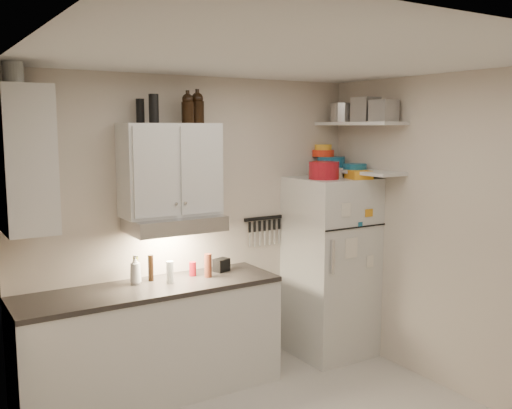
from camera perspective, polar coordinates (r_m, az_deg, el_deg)
ceiling at (r=3.69m, az=4.26°, el=14.60°), size 3.20×3.00×0.02m
back_wall at (r=5.04m, az=-6.11°, el=-2.22°), size 3.20×0.02×2.60m
left_wall at (r=3.13m, az=-20.85°, el=-8.92°), size 0.02×3.00×2.60m
right_wall at (r=4.87m, az=19.60°, el=-2.98°), size 0.02×3.00×2.60m
base_cabinet at (r=4.78m, az=-10.38°, el=-13.58°), size 2.10×0.60×0.88m
countertop at (r=4.63m, az=-10.52°, el=-8.28°), size 2.10×0.62×0.04m
upper_cabinet at (r=4.69m, az=-8.57°, el=3.46°), size 0.80×0.33×0.75m
side_cabinet at (r=4.22m, az=-22.15°, el=4.21°), size 0.33×0.55×1.00m
range_hood at (r=4.68m, az=-8.14°, el=-1.90°), size 0.76×0.46×0.12m
fridge at (r=5.50m, az=7.46°, el=-6.17°), size 0.70×0.68×1.70m
shelf_hi at (r=5.37m, az=10.30°, el=7.97°), size 0.30×0.95×0.03m
shelf_lo at (r=5.39m, az=10.19°, el=3.28°), size 0.30×0.95×0.03m
knife_strip at (r=5.35m, az=0.77°, el=-1.37°), size 0.42×0.02×0.03m
dutch_oven at (r=5.20m, az=6.80°, el=3.41°), size 0.34×0.34×0.16m
book_stack at (r=5.28m, az=10.23°, el=2.96°), size 0.24×0.27×0.08m
spice_jar at (r=5.37m, az=8.41°, el=3.15°), size 0.07×0.07×0.09m
stock_pot at (r=5.62m, az=8.69°, el=9.06°), size 0.30×0.30×0.18m
tin_a at (r=5.40m, az=11.01°, el=9.30°), size 0.24×0.22×0.22m
tin_b at (r=5.17m, az=12.66°, el=9.14°), size 0.20×0.20×0.19m
bowl_teal at (r=5.62m, az=7.51°, el=4.22°), size 0.27×0.27×0.11m
bowl_orange at (r=5.64m, az=6.73°, el=5.12°), size 0.21×0.21×0.06m
bowl_yellow at (r=5.64m, az=6.74°, el=5.72°), size 0.17×0.17×0.05m
plates at (r=5.41m, az=9.86°, el=3.76°), size 0.24×0.24×0.06m
growler_a at (r=4.67m, az=-6.84°, el=9.56°), size 0.11×0.11×0.24m
growler_b at (r=4.75m, az=-5.87°, el=9.63°), size 0.13×0.13×0.26m
thermos_a at (r=4.56m, az=-10.19°, el=9.43°), size 0.09×0.09×0.22m
thermos_b at (r=4.66m, az=-11.50°, el=9.15°), size 0.08×0.08×0.19m
side_jar at (r=4.21m, az=-23.14°, el=12.21°), size 0.17×0.17×0.18m
soap_bottle at (r=4.68m, az=-11.97°, el=-6.22°), size 0.13×0.13×0.26m
pepper_mill at (r=4.81m, az=-4.82°, el=-6.10°), size 0.07×0.07×0.20m
oil_bottle at (r=4.71m, az=-11.92°, el=-6.37°), size 0.05×0.05×0.23m
vinegar_bottle at (r=4.76m, az=-10.48°, el=-6.26°), size 0.05×0.05×0.22m
clear_bottle at (r=4.68m, az=-8.60°, el=-6.69°), size 0.07×0.07×0.18m
red_jar at (r=4.88m, az=-6.35°, el=-6.41°), size 0.06×0.06×0.12m
caddy at (r=5.00m, az=-3.48°, el=-6.05°), size 0.15×0.13×0.11m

